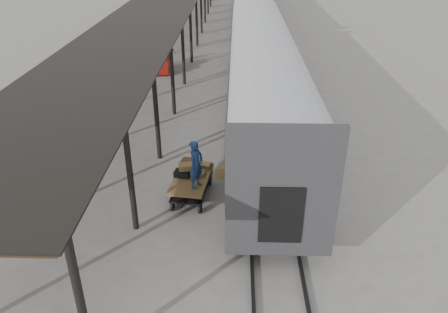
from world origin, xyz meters
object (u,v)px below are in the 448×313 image
Objects in this scene: baggage_cart at (192,182)px; pedestrian at (168,53)px; luggage_tug at (162,64)px; porter at (196,165)px.

pedestrian reaches higher than baggage_cart.
baggage_cart is 15.73m from luggage_tug.
porter is 18.38m from pedestrian.
porter reaches higher than pedestrian.
luggage_tug is 0.96× the size of pedestrian.
luggage_tug is 0.97× the size of porter.
baggage_cart is at bearing 101.37° from pedestrian.
porter is at bearing -82.71° from luggage_tug.
porter is at bearing -61.65° from baggage_cart.
baggage_cart is 1.49× the size of luggage_tug.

